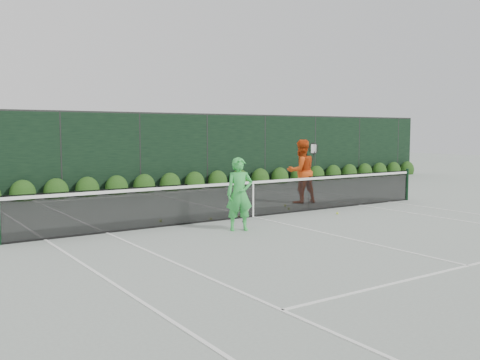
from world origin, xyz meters
TOP-DOWN VIEW (x-y plane):
  - ground at (0.00, 0.00)m, footprint 80.00×80.00m
  - tennis_net at (-0.02, 0.00)m, footprint 12.90×0.10m
  - player_woman at (-1.40, -1.42)m, footprint 0.74×0.62m
  - player_man at (2.95, 1.46)m, footprint 1.09×0.90m
  - court_lines at (0.00, 0.00)m, footprint 11.03×23.83m
  - windscreen_fence at (0.00, -2.71)m, footprint 32.00×21.07m
  - hedge_row at (-0.00, 7.15)m, footprint 31.66×0.65m
  - tennis_balls at (0.30, 0.26)m, footprint 4.74×2.07m

SIDE VIEW (x-z plane):
  - ground at x=0.00m, z-range 0.00..0.00m
  - court_lines at x=0.00m, z-range 0.00..0.01m
  - tennis_balls at x=0.30m, z-range 0.00..0.07m
  - hedge_row at x=0.00m, z-range -0.23..0.70m
  - tennis_net at x=-0.02m, z-range 0.00..1.07m
  - player_woman at x=-1.40m, z-range 0.00..1.71m
  - player_man at x=2.95m, z-range 0.00..2.06m
  - windscreen_fence at x=0.00m, z-range -0.02..3.04m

